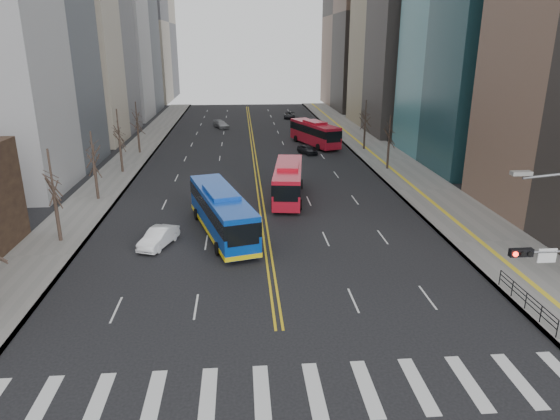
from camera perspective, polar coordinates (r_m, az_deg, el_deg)
name	(u,v)px	position (r m, az deg, el deg)	size (l,w,h in m)	color
ground	(288,392)	(23.56, 0.97, -20.11)	(220.00, 220.00, 0.00)	black
sidewalk_right	(387,160)	(67.79, 12.18, 5.64)	(7.00, 130.00, 0.15)	gray
sidewalk_left	(126,164)	(66.61, -17.23, 5.00)	(5.00, 130.00, 0.15)	gray
crosswalk	(288,392)	(23.55, 0.97, -20.10)	(26.70, 4.00, 0.01)	silver
centerline	(253,147)	(74.79, -3.09, 7.16)	(0.55, 100.00, 0.01)	gold
pedestrian_railing	(526,298)	(32.31, 26.32, -9.00)	(0.06, 6.06, 1.02)	black
street_trees	(190,141)	(54.03, -10.25, 7.74)	(35.20, 47.20, 7.60)	#2F221C
blue_bus	(222,211)	(40.20, -6.68, -0.12)	(5.97, 13.07, 3.71)	#0A3AA3
red_bus_near	(288,179)	(49.26, 0.94, 3.54)	(4.03, 11.42, 3.54)	red
red_bus_far	(315,132)	(76.06, 3.98, 8.90)	(6.37, 11.88, 3.68)	red
car_white	(159,237)	(39.01, -13.72, -3.07)	(1.48, 4.25, 1.40)	white
car_dark_mid	(307,149)	(70.19, 3.14, 6.94)	(1.52, 3.78, 1.29)	black
car_silver	(221,124)	(92.80, -6.73, 9.68)	(1.82, 4.47, 1.30)	gray
car_dark_far	(289,115)	(104.61, 1.09, 10.80)	(2.19, 4.76, 1.32)	black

